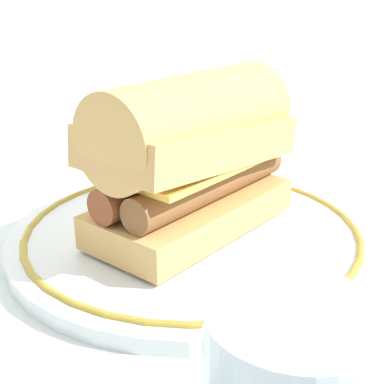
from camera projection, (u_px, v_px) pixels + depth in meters
name	position (u px, v px, depth m)	size (l,w,h in m)	color
ground_plane	(214.00, 250.00, 0.44)	(1.50, 1.50, 0.00)	silver
plate	(192.00, 234.00, 0.45)	(0.30, 0.30, 0.01)	white
sausage_sandwich	(192.00, 152.00, 0.42)	(0.19, 0.13, 0.12)	tan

